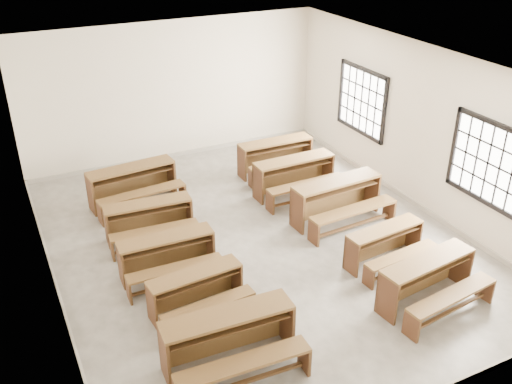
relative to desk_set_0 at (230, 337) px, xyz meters
name	(u,v)px	position (x,y,z in m)	size (l,w,h in m)	color
room	(261,130)	(1.75, 2.59, 1.68)	(8.50, 8.50, 3.20)	gray
desk_set_0	(230,337)	(0.00, 0.00, 0.00)	(1.81, 1.00, 0.79)	brown
desk_set_1	(197,289)	(0.01, 1.24, -0.09)	(1.49, 0.86, 0.65)	brown
desk_set_2	(168,254)	(-0.08, 2.30, -0.06)	(1.58, 0.86, 0.70)	brown
desk_set_3	(149,218)	(-0.02, 3.55, -0.05)	(1.62, 0.92, 0.70)	brown
desk_set_4	(133,183)	(0.08, 4.98, 0.00)	(1.82, 1.07, 0.79)	brown
desk_set_5	(429,278)	(3.24, -0.12, -0.03)	(1.74, 1.05, 0.74)	brown
desk_set_6	(386,243)	(3.33, 1.03, -0.09)	(1.50, 0.87, 0.65)	brown
desk_set_7	(338,198)	(3.40, 2.60, 0.01)	(1.86, 1.04, 0.81)	brown
desk_set_8	(295,174)	(3.21, 3.90, -0.01)	(1.73, 0.92, 0.77)	brown
desk_set_9	(276,155)	(3.33, 4.97, -0.02)	(1.70, 0.90, 0.76)	brown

